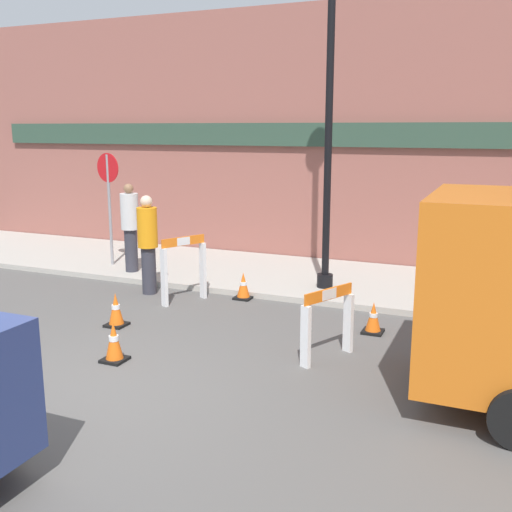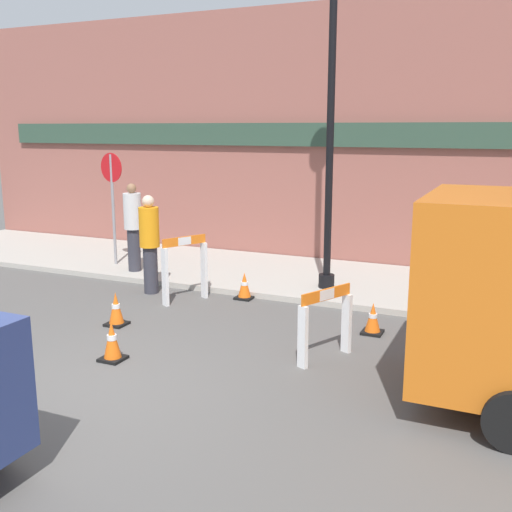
% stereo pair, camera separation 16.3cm
% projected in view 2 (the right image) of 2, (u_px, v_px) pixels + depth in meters
% --- Properties ---
extents(ground_plane, '(60.00, 60.00, 0.00)m').
position_uv_depth(ground_plane, '(67.00, 399.00, 6.65)').
color(ground_plane, '#565451').
extents(sidewalk_slab, '(18.00, 3.19, 0.10)m').
position_uv_depth(sidewalk_slab, '(275.00, 274.00, 12.07)').
color(sidewalk_slab, '#ADA89E').
rests_on(sidewalk_slab, ground_plane).
extents(storefront_facade, '(18.00, 0.22, 5.50)m').
position_uv_depth(storefront_facade, '(305.00, 137.00, 12.99)').
color(storefront_facade, '#93564C').
rests_on(storefront_facade, ground_plane).
extents(streetlamp_post, '(0.44, 0.44, 6.16)m').
position_uv_depth(streetlamp_post, '(332.00, 63.00, 10.06)').
color(streetlamp_post, black).
rests_on(streetlamp_post, sidewalk_slab).
extents(stop_sign, '(0.59, 0.12, 2.34)m').
position_uv_depth(stop_sign, '(112.00, 191.00, 12.43)').
color(stop_sign, gray).
rests_on(stop_sign, sidewalk_slab).
extents(barricade_0, '(0.50, 0.82, 1.14)m').
position_uv_depth(barricade_0, '(185.00, 267.00, 10.23)').
color(barricade_0, white).
rests_on(barricade_0, ground_plane).
extents(barricade_1, '(0.49, 0.86, 0.95)m').
position_uv_depth(barricade_1, '(326.00, 321.00, 7.66)').
color(barricade_1, white).
rests_on(barricade_1, ground_plane).
extents(traffic_cone_0, '(0.30, 0.30, 0.48)m').
position_uv_depth(traffic_cone_0, '(244.00, 286.00, 10.48)').
color(traffic_cone_0, black).
rests_on(traffic_cone_0, ground_plane).
extents(traffic_cone_1, '(0.30, 0.30, 0.52)m').
position_uv_depth(traffic_cone_1, '(116.00, 310.00, 9.07)').
color(traffic_cone_1, black).
rests_on(traffic_cone_1, ground_plane).
extents(traffic_cone_2, '(0.30, 0.30, 0.53)m').
position_uv_depth(traffic_cone_2, '(112.00, 341.00, 7.70)').
color(traffic_cone_2, black).
rests_on(traffic_cone_2, ground_plane).
extents(traffic_cone_3, '(0.30, 0.30, 0.47)m').
position_uv_depth(traffic_cone_3, '(373.00, 319.00, 8.70)').
color(traffic_cone_3, black).
rests_on(traffic_cone_3, ground_plane).
extents(person_worker, '(0.47, 0.47, 1.78)m').
position_uv_depth(person_worker, '(150.00, 241.00, 10.71)').
color(person_worker, '#33333D').
rests_on(person_worker, ground_plane).
extents(person_pedestrian, '(0.46, 0.46, 1.77)m').
position_uv_depth(person_pedestrian, '(133.00, 224.00, 11.96)').
color(person_pedestrian, '#33333D').
rests_on(person_pedestrian, sidewalk_slab).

